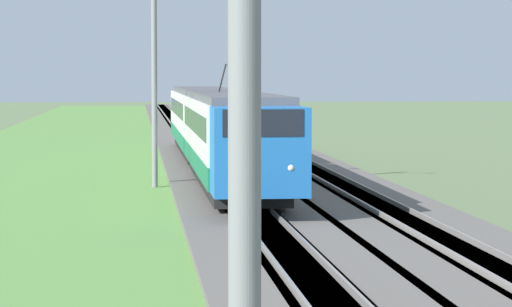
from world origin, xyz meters
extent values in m
cube|color=#605B56|center=(50.00, 0.00, 0.15)|extent=(240.00, 4.40, 0.30)
cube|color=#605B56|center=(50.00, -4.12, 0.15)|extent=(240.00, 4.40, 0.30)
cube|color=#4C4238|center=(50.00, 0.00, 0.15)|extent=(240.00, 1.57, 0.30)
cube|color=gray|center=(50.00, 0.53, 0.38)|extent=(240.00, 0.07, 0.15)
cube|color=gray|center=(50.00, -0.53, 0.38)|extent=(240.00, 0.07, 0.15)
cube|color=#4C4238|center=(50.00, -4.12, 0.15)|extent=(240.00, 1.57, 0.30)
cube|color=gray|center=(50.00, -3.59, 0.38)|extent=(240.00, 0.07, 0.15)
cube|color=gray|center=(50.00, -4.66, 0.38)|extent=(240.00, 0.07, 0.15)
cube|color=#5B8E42|center=(50.00, 6.95, 0.06)|extent=(240.00, 13.92, 0.12)
cube|color=blue|center=(31.67, 0.00, 2.26)|extent=(2.09, 2.69, 2.51)
cube|color=black|center=(31.36, 0.00, 3.10)|extent=(1.51, 2.24, 0.75)
sphere|color=#F2EAC6|center=(30.68, 0.77, 1.85)|extent=(0.20, 0.20, 0.20)
sphere|color=#F2EAC6|center=(30.68, -0.77, 1.85)|extent=(0.20, 0.20, 0.20)
cube|color=#196B47|center=(41.29, 0.00, 1.35)|extent=(17.15, 2.80, 0.70)
cube|color=silver|center=(41.29, 0.00, 2.61)|extent=(17.15, 2.80, 1.81)
cube|color=black|center=(41.29, 0.00, 2.75)|extent=(15.77, 2.82, 0.76)
cube|color=#515156|center=(41.29, 0.00, 3.64)|extent=(17.15, 2.58, 0.25)
cube|color=black|center=(41.29, 0.00, 0.72)|extent=(16.29, 2.38, 0.55)
cylinder|color=black|center=(34.52, 0.53, 0.88)|extent=(0.86, 0.12, 0.86)
cylinder|color=black|center=(34.52, -0.53, 0.88)|extent=(0.86, 0.12, 0.86)
cube|color=#196B47|center=(60.08, 0.00, 1.35)|extent=(19.24, 2.80, 0.70)
cube|color=silver|center=(60.08, 0.00, 2.61)|extent=(19.24, 2.80, 1.81)
cube|color=black|center=(60.08, 0.00, 2.75)|extent=(17.70, 2.82, 0.76)
cube|color=#515156|center=(60.08, 0.00, 3.64)|extent=(19.24, 2.58, 0.25)
cube|color=black|center=(60.08, 0.00, 0.72)|extent=(18.28, 2.38, 0.55)
cylinder|color=black|center=(43.86, 0.17, 4.31)|extent=(0.06, 0.33, 1.08)
cylinder|color=black|center=(43.86, -0.17, 4.31)|extent=(0.06, 0.33, 1.08)
cube|color=black|center=(34.52, 0.00, 0.00)|extent=(0.10, 0.10, 0.00)
cylinder|color=slate|center=(5.53, 2.77, 4.17)|extent=(0.22, 0.22, 8.34)
cylinder|color=slate|center=(44.06, 2.77, 4.52)|extent=(0.22, 0.22, 9.04)
camera|label=1|loc=(-2.39, 3.48, 4.40)|focal=85.00mm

